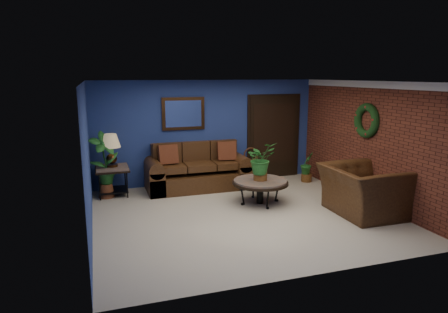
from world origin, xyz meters
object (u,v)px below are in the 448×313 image
object	(u,v)px
end_table	(112,173)
armchair	(362,191)
coffee_table	(260,183)
table_lamp	(111,146)
side_chair	(251,163)
sofa	(197,173)

from	to	relation	value
end_table	armchair	bearing A→B (deg)	-31.42
coffee_table	armchair	xyz separation A→B (m)	(1.58, -1.21, 0.02)
coffee_table	table_lamp	size ratio (longest dim) A/B	1.66
side_chair	armchair	size ratio (longest dim) A/B	0.61
coffee_table	table_lamp	xyz separation A→B (m)	(-2.87, 1.51, 0.66)
end_table	armchair	world-z (taller)	armchair
sofa	side_chair	distance (m)	1.39
side_chair	coffee_table	bearing A→B (deg)	-92.94
end_table	side_chair	size ratio (longest dim) A/B	0.83
sofa	end_table	distance (m)	1.93
end_table	side_chair	xyz separation A→B (m)	(3.30, 0.06, -0.01)
end_table	side_chair	distance (m)	3.30
armchair	end_table	bearing A→B (deg)	59.14
end_table	side_chair	bearing A→B (deg)	1.08
coffee_table	side_chair	size ratio (longest dim) A/B	1.34
armchair	sofa	bearing A→B (deg)	43.06
sofa	side_chair	bearing A→B (deg)	0.93
sofa	side_chair	size ratio (longest dim) A/B	2.77
coffee_table	armchair	world-z (taller)	armchair
coffee_table	table_lamp	bearing A→B (deg)	152.26
sofa	side_chair	world-z (taller)	sofa
sofa	armchair	xyz separation A→B (m)	(2.53, -2.76, 0.11)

